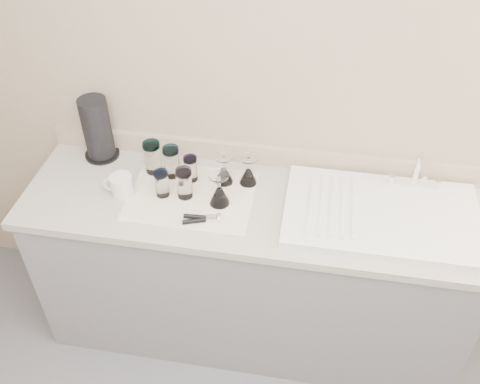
% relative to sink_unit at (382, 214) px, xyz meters
% --- Properties ---
extents(room_envelope, '(3.54, 3.50, 2.52)m').
position_rel_sink_unit_xyz_m(room_envelope, '(-0.55, -1.20, 0.64)').
color(room_envelope, '#57585D').
rests_on(room_envelope, ground).
extents(counter_unit, '(2.06, 0.62, 0.90)m').
position_rel_sink_unit_xyz_m(counter_unit, '(-0.55, -0.00, -0.47)').
color(counter_unit, slate).
rests_on(counter_unit, ground).
extents(sink_unit, '(0.82, 0.50, 0.22)m').
position_rel_sink_unit_xyz_m(sink_unit, '(0.00, 0.00, 0.00)').
color(sink_unit, white).
rests_on(sink_unit, counter_unit).
extents(dish_towel, '(0.55, 0.42, 0.01)m').
position_rel_sink_unit_xyz_m(dish_towel, '(-0.83, -0.01, -0.02)').
color(dish_towel, white).
rests_on(dish_towel, counter_unit).
extents(tumbler_teal, '(0.08, 0.08, 0.16)m').
position_rel_sink_unit_xyz_m(tumbler_teal, '(-1.04, 0.13, 0.07)').
color(tumbler_teal, white).
rests_on(tumbler_teal, dish_towel).
extents(tumbler_cyan, '(0.08, 0.08, 0.15)m').
position_rel_sink_unit_xyz_m(tumbler_cyan, '(-0.95, 0.12, 0.07)').
color(tumbler_cyan, white).
rests_on(tumbler_cyan, dish_towel).
extents(tumbler_purple, '(0.06, 0.06, 0.12)m').
position_rel_sink_unit_xyz_m(tumbler_purple, '(-0.86, 0.10, 0.05)').
color(tumbler_purple, white).
rests_on(tumbler_purple, dish_towel).
extents(tumbler_blue, '(0.06, 0.06, 0.13)m').
position_rel_sink_unit_xyz_m(tumbler_blue, '(-0.96, -0.02, 0.05)').
color(tumbler_blue, white).
rests_on(tumbler_blue, dish_towel).
extents(tumbler_lavender, '(0.07, 0.07, 0.14)m').
position_rel_sink_unit_xyz_m(tumbler_lavender, '(-0.86, -0.01, 0.06)').
color(tumbler_lavender, white).
rests_on(tumbler_lavender, dish_towel).
extents(goblet_back_left, '(0.08, 0.08, 0.15)m').
position_rel_sink_unit_xyz_m(goblet_back_left, '(-0.70, 0.11, 0.04)').
color(goblet_back_left, white).
rests_on(goblet_back_left, dish_towel).
extents(goblet_back_right, '(0.08, 0.08, 0.14)m').
position_rel_sink_unit_xyz_m(goblet_back_right, '(-0.60, 0.12, 0.04)').
color(goblet_back_right, white).
rests_on(goblet_back_right, dish_towel).
extents(goblet_front_left, '(0.09, 0.09, 0.16)m').
position_rel_sink_unit_xyz_m(goblet_front_left, '(-0.70, -0.03, 0.04)').
color(goblet_front_left, white).
rests_on(goblet_front_left, dish_towel).
extents(can_opener, '(0.16, 0.08, 0.02)m').
position_rel_sink_unit_xyz_m(can_opener, '(-0.75, -0.16, -0.00)').
color(can_opener, silver).
rests_on(can_opener, dish_towel).
extents(white_mug, '(0.14, 0.10, 0.10)m').
position_rel_sink_unit_xyz_m(white_mug, '(-1.14, -0.04, 0.03)').
color(white_mug, silver).
rests_on(white_mug, counter_unit).
extents(paper_towel_roll, '(0.17, 0.17, 0.31)m').
position_rel_sink_unit_xyz_m(paper_towel_roll, '(-1.33, 0.21, 0.13)').
color(paper_towel_roll, black).
rests_on(paper_towel_roll, counter_unit).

